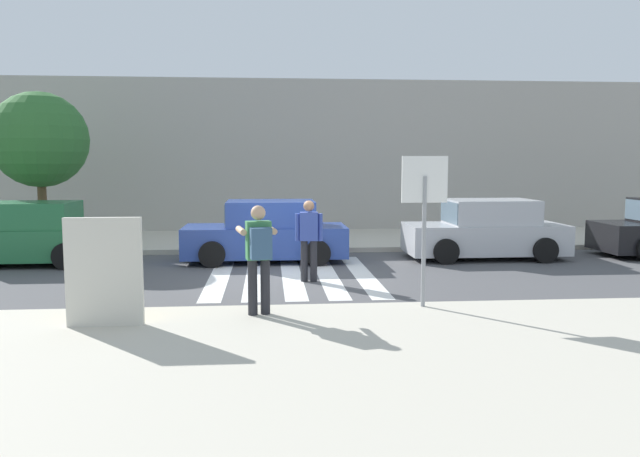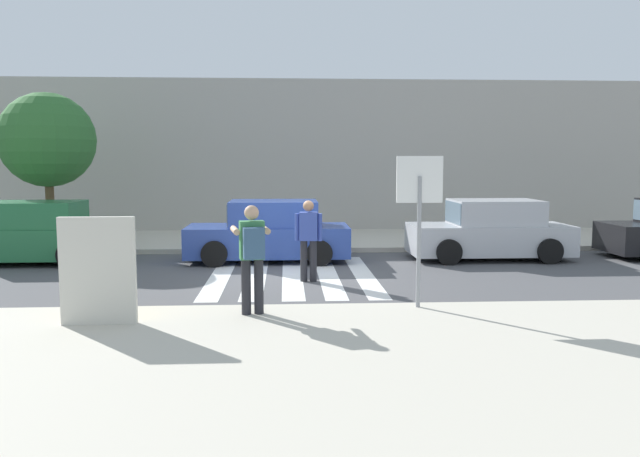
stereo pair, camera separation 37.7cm
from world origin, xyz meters
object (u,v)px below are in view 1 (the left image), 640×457
object	(u,v)px
parked_car_blue	(267,233)
photographer_with_backpack	(259,250)
pedestrian_crossing	(309,236)
street_tree_west	(39,140)
parked_car_silver	(486,231)
parked_car_green	(25,235)
advertising_board	(104,272)
stop_sign	(424,198)

from	to	relation	value
parked_car_blue	photographer_with_backpack	bearing A→B (deg)	-91.05
pedestrian_crossing	parked_car_blue	xyz separation A→B (m)	(-0.89, 2.79, -0.25)
street_tree_west	parked_car_silver	bearing A→B (deg)	-10.52
parked_car_green	advertising_board	bearing A→B (deg)	-61.54
pedestrian_crossing	advertising_board	xyz separation A→B (m)	(-3.25, -3.84, -0.03)
pedestrian_crossing	parked_car_silver	size ratio (longest dim) A/B	0.42
parked_car_blue	pedestrian_crossing	bearing A→B (deg)	-72.28
pedestrian_crossing	parked_car_silver	world-z (taller)	pedestrian_crossing
stop_sign	parked_car_green	bearing A→B (deg)	145.83
parked_car_blue	parked_car_silver	bearing A→B (deg)	-0.00
parked_car_green	parked_car_silver	distance (m)	11.69
stop_sign	parked_car_blue	world-z (taller)	stop_sign
pedestrian_crossing	parked_car_green	world-z (taller)	pedestrian_crossing
parked_car_silver	advertising_board	distance (m)	10.46
pedestrian_crossing	advertising_board	bearing A→B (deg)	-130.22
pedestrian_crossing	photographer_with_backpack	bearing A→B (deg)	-106.56
parked_car_silver	advertising_board	size ratio (longest dim) A/B	2.56
street_tree_west	advertising_board	world-z (taller)	street_tree_west
parked_car_green	street_tree_west	bearing A→B (deg)	98.37
parked_car_green	advertising_board	size ratio (longest dim) A/B	2.56
parked_car_blue	parked_car_silver	xyz separation A→B (m)	(5.74, -0.00, 0.00)
parked_car_blue	street_tree_west	distance (m)	7.08
pedestrian_crossing	street_tree_west	size ratio (longest dim) A/B	0.40
photographer_with_backpack	street_tree_west	bearing A→B (deg)	126.26
stop_sign	photographer_with_backpack	size ratio (longest dim) A/B	1.44
photographer_with_backpack	advertising_board	size ratio (longest dim) A/B	1.08
photographer_with_backpack	advertising_board	world-z (taller)	photographer_with_backpack
advertising_board	parked_car_silver	bearing A→B (deg)	39.32
photographer_with_backpack	pedestrian_crossing	size ratio (longest dim) A/B	1.00
photographer_with_backpack	parked_car_blue	size ratio (longest dim) A/B	0.42
pedestrian_crossing	parked_car_blue	distance (m)	2.94
stop_sign	parked_car_green	distance (m)	10.40
parked_car_silver	advertising_board	world-z (taller)	advertising_board
parked_car_silver	street_tree_west	distance (m)	12.46
stop_sign	parked_car_silver	distance (m)	6.71
parked_car_silver	street_tree_west	world-z (taller)	street_tree_west
stop_sign	street_tree_west	world-z (taller)	street_tree_west
advertising_board	photographer_with_backpack	bearing A→B (deg)	11.57
parked_car_blue	street_tree_west	xyz separation A→B (m)	(-6.28, 2.23, 2.40)
pedestrian_crossing	parked_car_blue	bearing A→B (deg)	107.72
photographer_with_backpack	parked_car_silver	distance (m)	8.52
stop_sign	pedestrian_crossing	size ratio (longest dim) A/B	1.44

